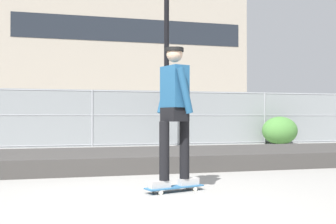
{
  "coord_description": "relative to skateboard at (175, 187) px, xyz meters",
  "views": [
    {
      "loc": [
        -1.02,
        -4.69,
        0.98
      ],
      "look_at": [
        1.2,
        3.85,
        1.07
      ],
      "focal_mm": 44.63,
      "sensor_mm": 36.0,
      "label": 1
    }
  ],
  "objects": [
    {
      "name": "ground_plane",
      "position": [
        -0.42,
        -0.53,
        -0.06
      ],
      "size": [
        120.0,
        120.0,
        0.0
      ],
      "primitive_type": "plane",
      "color": "gray"
    },
    {
      "name": "skater",
      "position": [
        0.0,
        0.0,
        1.06
      ],
      "size": [
        0.72,
        0.62,
        1.82
      ],
      "color": "#B2ADA8",
      "rests_on": "skateboard"
    },
    {
      "name": "chain_fence",
      "position": [
        -0.42,
        8.46,
        0.87
      ],
      "size": [
        18.5,
        0.06,
        1.85
      ],
      "color": "gray",
      "rests_on": "ground_plane"
    },
    {
      "name": "parked_car_mid",
      "position": [
        2.75,
        11.95,
        0.78
      ],
      "size": [
        4.51,
        2.17,
        1.66
      ],
      "color": "#B7BABF",
      "rests_on": "ground_plane"
    },
    {
      "name": "parked_car_far",
      "position": [
        9.66,
        12.24,
        0.78
      ],
      "size": [
        4.45,
        2.04,
        1.66
      ],
      "color": "#566B4C",
      "rests_on": "ground_plane"
    },
    {
      "name": "skateboard",
      "position": [
        0.0,
        0.0,
        0.0
      ],
      "size": [
        0.82,
        0.42,
        0.07
      ],
      "color": "#2D608C",
      "rests_on": "ground_plane"
    },
    {
      "name": "street_lamp",
      "position": [
        1.83,
        7.56,
        4.02
      ],
      "size": [
        0.44,
        0.44,
        6.51
      ],
      "color": "black",
      "rests_on": "ground_plane"
    },
    {
      "name": "gravel_berm",
      "position": [
        -0.42,
        2.9,
        0.09
      ],
      "size": [
        13.78,
        2.55,
        0.29
      ],
      "primitive_type": "cube",
      "color": "#3D3A38",
      "rests_on": "ground_plane"
    },
    {
      "name": "shrub_left",
      "position": [
        5.96,
        7.82,
        0.43
      ],
      "size": [
        1.26,
        1.03,
        0.97
      ],
      "color": "#477F38",
      "rests_on": "ground_plane"
    },
    {
      "name": "parked_car_near",
      "position": [
        -2.88,
        11.92,
        0.78
      ],
      "size": [
        4.53,
        2.21,
        1.66
      ],
      "color": "silver",
      "rests_on": "ground_plane"
    },
    {
      "name": "office_block",
      "position": [
        5.98,
        45.98,
        8.11
      ],
      "size": [
        26.45,
        15.06,
        16.34
      ],
      "color": "#9E9384",
      "rests_on": "ground_plane"
    }
  ]
}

